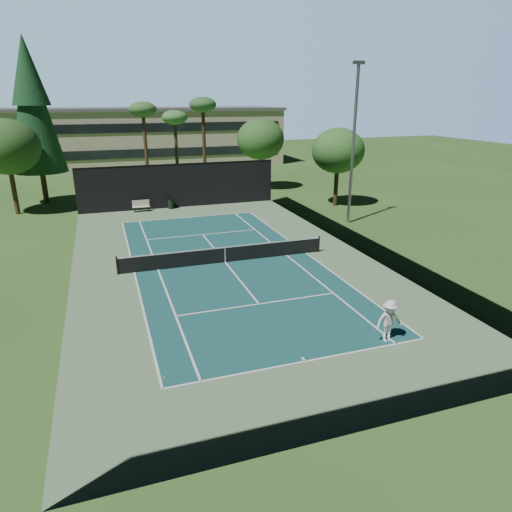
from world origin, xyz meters
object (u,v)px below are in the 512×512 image
(tennis_ball_a, at_px, (165,378))
(tennis_net, at_px, (225,254))
(trash_bin, at_px, (171,204))
(player, at_px, (389,321))
(tennis_ball_c, at_px, (248,249))
(tennis_ball_d, at_px, (128,253))
(tennis_ball_b, at_px, (213,260))
(park_bench, at_px, (141,206))

(tennis_ball_a, bearing_deg, tennis_net, 64.79)
(tennis_net, distance_m, trash_bin, 15.65)
(player, bearing_deg, tennis_ball_c, 99.81)
(trash_bin, bearing_deg, tennis_ball_d, -111.35)
(tennis_ball_a, relative_size, trash_bin, 0.08)
(tennis_net, bearing_deg, player, -71.03)
(tennis_ball_a, xyz_separation_m, trash_bin, (4.39, 26.92, 0.44))
(tennis_ball_b, bearing_deg, tennis_ball_d, 148.20)
(tennis_net, relative_size, trash_bin, 13.65)
(tennis_ball_d, distance_m, trash_bin, 12.89)
(tennis_ball_c, bearing_deg, trash_bin, 102.48)
(tennis_ball_d, bearing_deg, player, -57.69)
(tennis_ball_b, distance_m, tennis_ball_c, 3.08)
(tennis_ball_a, xyz_separation_m, tennis_ball_c, (7.42, 13.24, -0.00))
(tennis_ball_d, bearing_deg, tennis_ball_a, -88.86)
(tennis_net, relative_size, tennis_ball_c, 173.73)
(park_bench, bearing_deg, player, -74.26)
(player, relative_size, tennis_ball_c, 24.95)
(player, distance_m, trash_bin, 27.56)
(tennis_net, relative_size, tennis_ball_d, 179.72)
(tennis_ball_c, distance_m, trash_bin, 14.01)
(player, xyz_separation_m, tennis_ball_b, (-4.60, 12.04, -0.89))
(player, bearing_deg, park_bench, 107.72)
(tennis_net, height_order, trash_bin, tennis_net)
(tennis_ball_a, xyz_separation_m, tennis_ball_b, (4.67, 11.84, -0.01))
(player, height_order, tennis_ball_d, player)
(tennis_ball_a, bearing_deg, tennis_ball_c, 60.74)
(tennis_ball_a, relative_size, tennis_ball_d, 1.08)
(tennis_ball_c, relative_size, trash_bin, 0.08)
(tennis_ball_c, bearing_deg, player, -82.17)
(tennis_ball_c, bearing_deg, tennis_ball_d, 167.71)
(player, height_order, park_bench, player)
(park_bench, bearing_deg, tennis_ball_d, -99.56)
(tennis_net, relative_size, park_bench, 8.60)
(player, xyz_separation_m, tennis_ball_c, (-1.85, 13.44, -0.89))
(trash_bin, bearing_deg, player, -79.81)
(tennis_net, relative_size, tennis_ball_b, 203.19)
(tennis_ball_d, xyz_separation_m, trash_bin, (4.69, 11.99, 0.44))
(trash_bin, bearing_deg, tennis_net, -86.61)
(player, distance_m, park_bench, 27.94)
(player, relative_size, tennis_ball_d, 25.81)
(tennis_ball_d, bearing_deg, tennis_ball_c, -12.29)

